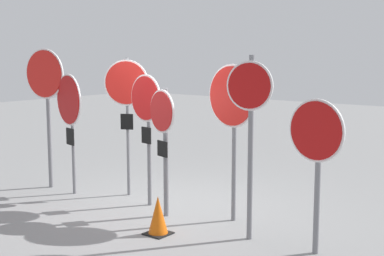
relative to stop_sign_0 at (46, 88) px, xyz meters
The scene contains 10 objects.
ground_plane 3.31m from the stop_sign_0, ahead, with size 40.00×40.00×0.00m, color gray.
stop_sign_0 is the anchor object (origin of this frame).
stop_sign_1 0.79m from the stop_sign_0, ahead, with size 0.91×0.25×2.21m.
stop_sign_2 1.70m from the stop_sign_0, 18.19° to the left, with size 0.74×0.40×2.50m.
stop_sign_3 2.37m from the stop_sign_0, ahead, with size 0.78×0.18×2.23m.
stop_sign_4 3.00m from the stop_sign_0, ahead, with size 0.66×0.22×2.03m.
stop_sign_5 3.96m from the stop_sign_0, ahead, with size 0.94×0.20×2.41m.
stop_sign_6 4.59m from the stop_sign_0, ahead, with size 0.67×0.17×2.55m.
stop_sign_7 5.56m from the stop_sign_0, ahead, with size 0.79×0.18×2.01m.
traffic_cone_0 3.89m from the stop_sign_0, 11.65° to the right, with size 0.34×0.34×0.56m.
Camera 1 is at (5.71, -6.43, 2.56)m, focal length 50.00 mm.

